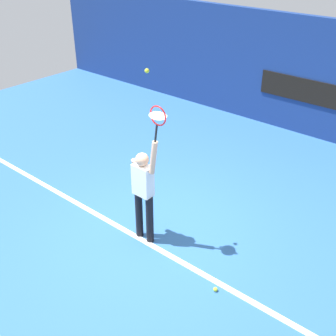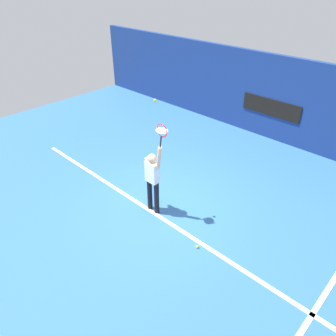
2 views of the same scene
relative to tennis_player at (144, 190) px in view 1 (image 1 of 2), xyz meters
The scene contains 8 objects.
ground_plane 1.04m from the tennis_player, 91.33° to the left, with size 18.00×18.00×0.00m, color #2D609E.
back_wall 5.99m from the tennis_player, 90.05° to the left, with size 18.00×0.20×2.97m, color navy.
sponsor_banner_center 5.86m from the tennis_player, 90.05° to the left, with size 2.20×0.03×0.60m, color black.
court_baseline 1.01m from the tennis_player, 93.72° to the right, with size 10.00×0.10×0.01m, color white.
tennis_player is the anchor object (origin of this frame).
tennis_racket 1.42m from the tennis_player, ahead, with size 0.36×0.27×0.62m.
tennis_ball 2.02m from the tennis_player, 25.47° to the left, with size 0.07×0.07×0.07m, color #CCE033.
spare_ball 1.96m from the tennis_player, ahead, with size 0.07×0.07×0.07m, color #CCE033.
Camera 1 is at (4.23, -4.62, 4.86)m, focal length 46.32 mm.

